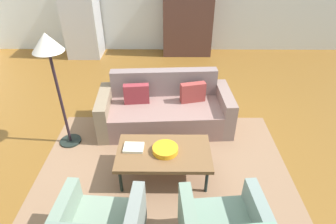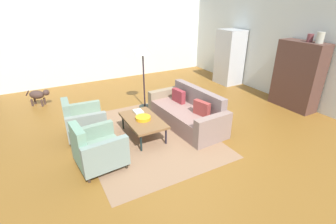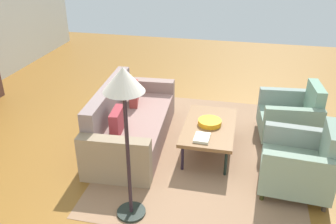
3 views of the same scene
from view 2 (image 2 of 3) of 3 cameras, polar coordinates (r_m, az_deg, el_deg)
name	(u,v)px [view 2 (image 2 of 3)]	position (r m, az deg, el deg)	size (l,w,h in m)	color
ground_plane	(179,130)	(5.75, 2.62, -4.19)	(11.48, 11.48, 0.00)	brown
wall_back	(298,53)	(7.89, 27.93, 11.87)	(9.56, 0.12, 2.80)	silver
wall_left	(112,41)	(9.54, -12.86, 15.81)	(0.12, 7.66, 2.80)	silver
area_rug	(146,135)	(5.56, -5.19, -5.33)	(3.40, 2.60, 0.01)	#8B684D
couch	(189,113)	(5.91, 4.78, -0.27)	(2.15, 1.02, 0.86)	#88675F
coffee_table	(143,121)	(5.36, -5.83, -2.00)	(1.20, 0.70, 0.41)	black
armchair_left	(82,123)	(5.64, -19.26, -2.35)	(0.85, 0.85, 0.88)	#2B2D12
armchair_right	(96,150)	(4.58, -16.31, -8.45)	(0.87, 0.87, 0.88)	#312223
fruit_bowl	(143,118)	(5.31, -5.78, -1.39)	(0.33, 0.33, 0.07)	orange
book_stack	(138,111)	(5.68, -6.91, 0.14)	(0.26, 0.20, 0.03)	beige
cabinet	(298,76)	(7.53, 27.81, 7.41)	(1.20, 0.51, 1.80)	#4E312A
vase_tall	(310,38)	(7.28, 30.02, 14.63)	(0.15, 0.15, 0.19)	brown
vase_round	(320,38)	(7.15, 31.76, 14.41)	(0.17, 0.17, 0.26)	#B1AE9C
refrigerator	(229,57)	(9.07, 14.03, 12.19)	(0.80, 0.73, 1.85)	#B7BABF
floor_lamp	(143,56)	(6.55, -5.85, 12.84)	(0.40, 0.40, 1.72)	black
dog	(38,95)	(7.86, -27.81, 3.52)	(0.46, 0.62, 0.48)	#432F2A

